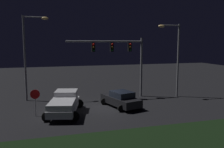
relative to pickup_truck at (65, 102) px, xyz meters
name	(u,v)px	position (x,y,z in m)	size (l,w,h in m)	color
ground_plane	(105,107)	(3.77, 1.12, -1.00)	(80.00, 80.00, 0.00)	black
grass_median	(145,148)	(3.77, -8.20, -0.95)	(24.62, 6.05, 0.10)	black
pickup_truck	(65,102)	(0.00, 0.00, 0.00)	(3.74, 5.72, 1.80)	#B7B7BC
car_sedan	(121,99)	(5.24, 0.75, -0.26)	(3.23, 4.73, 1.51)	black
traffic_signal_gantry	(120,53)	(6.39, 4.46, 3.90)	(8.32, 0.56, 6.50)	slate
street_lamp_left	(29,48)	(-2.89, 5.85, 4.42)	(2.55, 0.44, 8.69)	slate
street_lamp_right	(174,51)	(12.10, 3.20, 4.02)	(2.56, 0.44, 7.94)	slate
stop_sign	(35,98)	(-2.35, -0.14, 0.56)	(0.76, 0.08, 2.23)	slate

